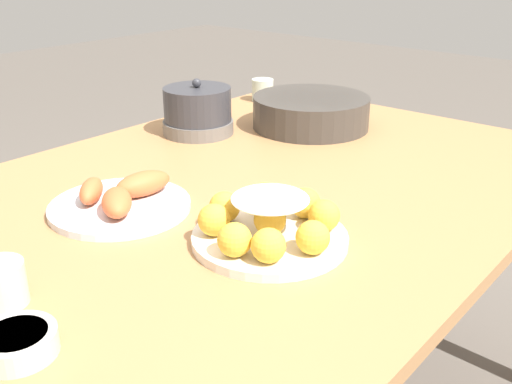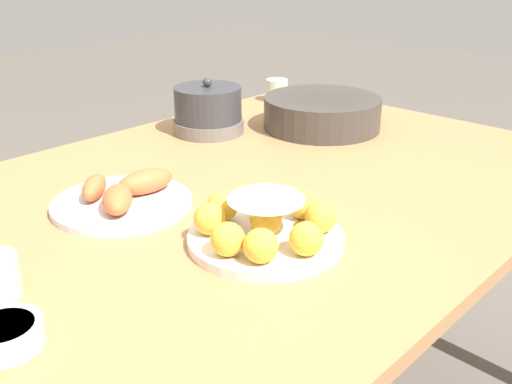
# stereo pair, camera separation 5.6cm
# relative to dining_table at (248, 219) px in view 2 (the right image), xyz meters

# --- Properties ---
(dining_table) EXTENTS (1.55, 1.05, 0.74)m
(dining_table) POSITION_rel_dining_table_xyz_m (0.00, 0.00, 0.00)
(dining_table) COLOR #A87547
(dining_table) RESTS_ON ground_plane
(cake_plate) EXTENTS (0.27, 0.27, 0.09)m
(cake_plate) POSITION_rel_dining_table_xyz_m (-0.17, -0.20, 0.11)
(cake_plate) COLOR silver
(cake_plate) RESTS_ON dining_table
(serving_bowl) EXTENTS (0.32, 0.32, 0.09)m
(serving_bowl) POSITION_rel_dining_table_xyz_m (0.44, 0.14, 0.12)
(serving_bowl) COLOR #3D3833
(serving_bowl) RESTS_ON dining_table
(sauce_bowl) EXTENTS (0.10, 0.10, 0.03)m
(sauce_bowl) POSITION_rel_dining_table_xyz_m (-0.60, -0.15, 0.10)
(sauce_bowl) COLOR beige
(sauce_bowl) RESTS_ON dining_table
(seafood_platter) EXTENTS (0.27, 0.27, 0.06)m
(seafood_platter) POSITION_rel_dining_table_xyz_m (-0.24, 0.10, 0.10)
(seafood_platter) COLOR silver
(seafood_platter) RESTS_ON dining_table
(cup_far) EXTENTS (0.07, 0.07, 0.07)m
(cup_far) POSITION_rel_dining_table_xyz_m (0.58, 0.43, 0.11)
(cup_far) COLOR beige
(cup_far) RESTS_ON dining_table
(warming_pot) EXTENTS (0.19, 0.19, 0.15)m
(warming_pot) POSITION_rel_dining_table_xyz_m (0.20, 0.34, 0.14)
(warming_pot) COLOR #66605B
(warming_pot) RESTS_ON dining_table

